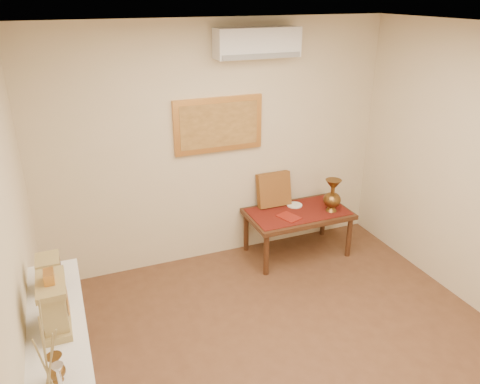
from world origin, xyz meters
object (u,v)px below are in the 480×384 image
mantel_clock (55,304)px  wooden_chest (50,273)px  low_table (298,217)px  brass_urn_tall (333,192)px

mantel_clock → wooden_chest: (-0.02, 0.47, -0.05)m
wooden_chest → low_table: wooden_chest is taller
low_table → wooden_chest: bearing=-155.6°
brass_urn_tall → wooden_chest: bearing=-160.2°
mantel_clock → low_table: (2.66, 1.69, -0.67)m
brass_urn_tall → wooden_chest: (-3.05, -1.10, 0.31)m
brass_urn_tall → mantel_clock: bearing=-152.6°
wooden_chest → low_table: 3.01m
wooden_chest → low_table: size_ratio=0.20×
low_table → brass_urn_tall: bearing=-18.1°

